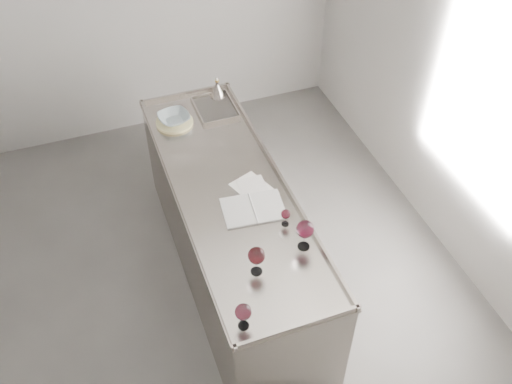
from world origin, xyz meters
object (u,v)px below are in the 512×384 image
object	(u,v)px
counter	(232,233)
wine_glass_middle	(256,256)
wine_glass_left	(243,312)
ceramic_bowl	(174,118)
notebook	(253,209)
wine_funnel	(218,90)
wine_glass_small	(286,215)
wine_glass_right	(305,230)

from	to	relation	value
counter	wine_glass_middle	xyz separation A→B (m)	(-0.08, -0.74, 0.61)
wine_glass_left	ceramic_bowl	xyz separation A→B (m)	(0.10, 1.92, -0.08)
notebook	wine_funnel	world-z (taller)	wine_funnel
counter	wine_glass_small	bearing A→B (deg)	-62.83
wine_funnel	wine_glass_small	bearing A→B (deg)	-90.70
wine_glass_middle	wine_glass_right	bearing A→B (deg)	13.61
wine_glass_left	wine_glass_middle	bearing A→B (deg)	59.17
wine_glass_left	wine_glass_small	world-z (taller)	wine_glass_left
counter	notebook	xyz separation A→B (m)	(0.08, -0.25, 0.47)
counter	wine_glass_small	distance (m)	0.75
ceramic_bowl	wine_glass_left	bearing A→B (deg)	-92.85
wine_glass_left	wine_glass_right	bearing A→B (deg)	37.33
wine_glass_left	wine_glass_right	size ratio (longest dim) A/B	0.83
wine_glass_right	ceramic_bowl	distance (m)	1.58
counter	ceramic_bowl	world-z (taller)	ceramic_bowl
notebook	counter	bearing A→B (deg)	114.35
notebook	wine_glass_right	bearing A→B (deg)	-59.29
wine_glass_middle	wine_glass_right	xyz separation A→B (m)	(0.34, 0.08, 0.01)
wine_glass_left	wine_glass_middle	world-z (taller)	wine_glass_middle
wine_glass_left	counter	bearing A→B (deg)	75.63
counter	wine_glass_right	distance (m)	0.95
wine_glass_small	notebook	bearing A→B (deg)	127.06
wine_glass_left	wine_glass_small	distance (m)	0.81
wine_glass_small	counter	bearing A→B (deg)	117.17
wine_glass_left	notebook	bearing A→B (deg)	66.71
wine_funnel	wine_glass_middle	bearing A→B (deg)	-100.15
wine_glass_middle	wine_funnel	size ratio (longest dim) A/B	1.04
notebook	wine_funnel	distance (m)	1.34
counter	wine_glass_left	bearing A→B (deg)	-104.37
wine_glass_left	wine_glass_small	bearing A→B (deg)	51.24
counter	ceramic_bowl	distance (m)	1.01
wine_glass_left	ceramic_bowl	world-z (taller)	wine_glass_left
wine_glass_right	wine_glass_small	size ratio (longest dim) A/B	1.73
counter	notebook	distance (m)	0.54
counter	wine_glass_small	size ratio (longest dim) A/B	19.23
wine_glass_left	ceramic_bowl	distance (m)	1.92
counter	notebook	bearing A→B (deg)	-72.18
wine_funnel	notebook	bearing A→B (deg)	-97.19
wine_glass_middle	ceramic_bowl	distance (m)	1.60
wine_glass_right	wine_glass_left	bearing A→B (deg)	-142.67
notebook	wine_glass_small	bearing A→B (deg)	-46.41
ceramic_bowl	wine_funnel	world-z (taller)	wine_funnel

